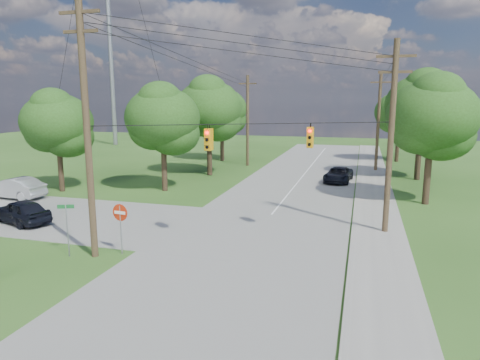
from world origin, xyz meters
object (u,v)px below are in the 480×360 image
(car_cross_dark, at_px, (21,211))
(do_not_enter_sign, at_px, (120,218))
(pole_ne, at_px, (391,136))
(car_main_north, at_px, (338,175))
(car_cross_silver, at_px, (15,188))
(pole_sw, at_px, (87,125))
(pole_north_e, at_px, (378,122))
(pole_north_w, at_px, (248,120))

(car_cross_dark, distance_m, do_not_enter_sign, 9.16)
(pole_ne, xyz_separation_m, do_not_enter_sign, (-12.40, -7.00, -3.65))
(car_main_north, height_order, do_not_enter_sign, do_not_enter_sign)
(car_cross_silver, xyz_separation_m, do_not_enter_sign, (14.11, -8.24, 0.98))
(pole_sw, xyz_separation_m, pole_ne, (13.50, 7.60, -0.76))
(pole_north_e, xyz_separation_m, do_not_enter_sign, (-12.40, -29.00, -3.32))
(do_not_enter_sign, bearing_deg, pole_north_w, 99.11)
(pole_sw, height_order, pole_north_e, pole_sw)
(pole_north_w, xyz_separation_m, do_not_enter_sign, (1.50, -29.00, -3.32))
(pole_ne, bearing_deg, car_main_north, 103.03)
(pole_north_w, bearing_deg, pole_sw, -89.23)
(pole_north_w, height_order, car_cross_dark, pole_north_w)
(pole_north_w, distance_m, car_cross_silver, 24.67)
(car_main_north, bearing_deg, pole_ne, -71.16)
(car_cross_silver, xyz_separation_m, car_main_north, (23.11, 13.46, -0.15))
(pole_ne, height_order, car_main_north, pole_ne)
(car_cross_silver, bearing_deg, do_not_enter_sign, 64.23)
(car_cross_silver, bearing_deg, pole_north_e, 132.59)
(pole_north_e, bearing_deg, pole_ne, -90.00)
(pole_north_w, bearing_deg, car_cross_silver, -121.26)
(car_cross_dark, xyz_separation_m, do_not_enter_sign, (8.62, -2.92, 1.05))
(pole_ne, bearing_deg, pole_north_w, 122.29)
(pole_ne, relative_size, pole_north_e, 1.05)
(pole_ne, distance_m, car_cross_silver, 26.94)
(pole_ne, relative_size, car_main_north, 2.23)
(do_not_enter_sign, bearing_deg, car_cross_silver, 155.88)
(pole_ne, height_order, pole_north_e, pole_ne)
(do_not_enter_sign, bearing_deg, car_cross_dark, 167.45)
(do_not_enter_sign, bearing_deg, pole_sw, -145.33)
(pole_ne, xyz_separation_m, pole_north_w, (-13.90, 22.00, -0.34))
(pole_sw, xyz_separation_m, do_not_enter_sign, (1.10, 0.60, -4.41))
(pole_north_w, xyz_separation_m, car_cross_dark, (-7.12, -26.08, -4.36))
(pole_ne, height_order, car_cross_silver, pole_ne)
(car_main_north, bearing_deg, car_cross_dark, -127.35)
(pole_sw, relative_size, car_cross_dark, 2.79)
(pole_ne, height_order, car_cross_dark, pole_ne)
(pole_north_w, xyz_separation_m, car_cross_silver, (-12.61, -20.77, -4.30))
(car_cross_dark, bearing_deg, pole_sw, 82.18)
(car_cross_silver, relative_size, do_not_enter_sign, 1.93)
(car_cross_dark, height_order, car_cross_silver, car_cross_silver)
(pole_north_w, relative_size, do_not_enter_sign, 4.00)
(pole_sw, height_order, pole_ne, pole_sw)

